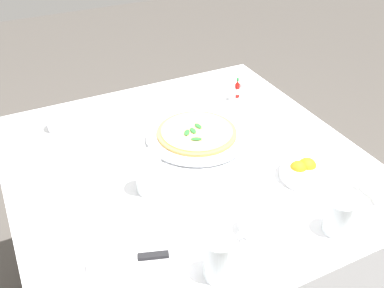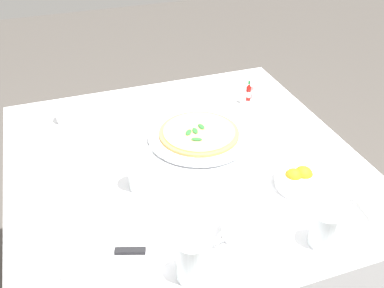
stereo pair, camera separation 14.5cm
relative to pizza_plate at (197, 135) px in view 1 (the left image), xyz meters
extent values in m
cube|color=white|center=(0.09, 0.10, -0.02)|extent=(1.10, 1.10, 0.02)
cube|color=white|center=(0.09, -0.44, -0.17)|extent=(1.10, 0.01, 0.28)
cube|color=white|center=(-0.46, 0.10, -0.17)|extent=(0.01, 1.10, 0.28)
cube|color=white|center=(0.63, 0.10, -0.17)|extent=(0.01, 1.10, 0.28)
cylinder|color=brown|center=(-0.37, -0.35, -0.40)|extent=(0.06, 0.06, 0.73)
cylinder|color=brown|center=(0.54, -0.35, -0.40)|extent=(0.06, 0.06, 0.73)
cylinder|color=white|center=(0.00, 0.00, -0.01)|extent=(0.21, 0.21, 0.01)
cylinder|color=white|center=(0.00, 0.00, 0.00)|extent=(0.35, 0.35, 0.01)
cylinder|color=tan|center=(0.00, 0.00, 0.01)|extent=(0.27, 0.27, 0.01)
cylinder|color=#EFD17A|center=(0.00, 0.00, 0.02)|extent=(0.25, 0.25, 0.00)
ellipsoid|color=#2D7533|center=(0.04, 0.00, 0.02)|extent=(0.04, 0.04, 0.01)
ellipsoid|color=#2D7533|center=(0.01, 0.00, 0.02)|extent=(0.02, 0.04, 0.01)
ellipsoid|color=#2D7533|center=(-0.02, -0.02, 0.02)|extent=(0.02, 0.04, 0.01)
ellipsoid|color=#2D7533|center=(0.03, 0.05, 0.02)|extent=(0.04, 0.03, 0.01)
cylinder|color=white|center=(0.07, 0.46, -0.01)|extent=(0.13, 0.13, 0.01)
cylinder|color=white|center=(0.07, 0.46, 0.02)|extent=(0.08, 0.08, 0.06)
torus|color=white|center=(0.11, 0.48, 0.03)|extent=(0.04, 0.02, 0.03)
cylinder|color=black|center=(0.07, 0.46, 0.05)|extent=(0.07, 0.07, 0.00)
cylinder|color=white|center=(0.41, -0.26, -0.01)|extent=(0.13, 0.13, 0.01)
cylinder|color=white|center=(0.41, -0.26, 0.03)|extent=(0.08, 0.08, 0.06)
torus|color=white|center=(0.37, -0.28, 0.03)|extent=(0.03, 0.02, 0.03)
cylinder|color=black|center=(0.41, -0.26, 0.05)|extent=(0.07, 0.07, 0.00)
cylinder|color=white|center=(0.22, 0.54, 0.05)|extent=(0.07, 0.07, 0.12)
cylinder|color=silver|center=(0.22, 0.54, 0.03)|extent=(0.06, 0.06, 0.09)
cylinder|color=white|center=(-0.13, 0.55, 0.04)|extent=(0.07, 0.07, 0.10)
cylinder|color=silver|center=(-0.13, 0.55, 0.02)|extent=(0.06, 0.06, 0.05)
cylinder|color=white|center=(0.25, 0.18, 0.05)|extent=(0.07, 0.07, 0.13)
cylinder|color=silver|center=(0.25, 0.18, 0.03)|extent=(0.06, 0.06, 0.08)
cube|color=white|center=(0.38, 0.42, 0.00)|extent=(0.25, 0.19, 0.02)
cube|color=silver|center=(0.43, 0.41, 0.01)|extent=(0.12, 0.06, 0.01)
cube|color=black|center=(0.34, 0.44, 0.01)|extent=(0.08, 0.04, 0.01)
cylinder|color=white|center=(-0.20, 0.33, 0.01)|extent=(0.15, 0.15, 0.04)
sphere|color=orange|center=(-0.17, 0.33, 0.03)|extent=(0.05, 0.05, 0.05)
sphere|color=orange|center=(-0.20, 0.33, 0.03)|extent=(0.06, 0.06, 0.06)
cylinder|color=#B7140F|center=(-0.28, -0.19, 0.02)|extent=(0.02, 0.02, 0.05)
cylinder|color=white|center=(-0.28, -0.19, 0.02)|extent=(0.02, 0.02, 0.02)
cone|color=#B7140F|center=(-0.28, -0.19, 0.05)|extent=(0.02, 0.02, 0.02)
cylinder|color=#1E722D|center=(-0.28, -0.19, 0.07)|extent=(0.01, 0.01, 0.01)
cylinder|color=white|center=(-0.25, -0.18, 0.01)|extent=(0.03, 0.03, 0.04)
cylinder|color=white|center=(-0.25, -0.18, 0.00)|extent=(0.02, 0.02, 0.03)
sphere|color=silver|center=(-0.25, -0.18, 0.03)|extent=(0.02, 0.02, 0.02)
cylinder|color=white|center=(-0.30, -0.20, 0.01)|extent=(0.03, 0.03, 0.04)
cylinder|color=#38332D|center=(-0.30, -0.20, 0.00)|extent=(0.02, 0.02, 0.03)
sphere|color=silver|center=(-0.30, -0.20, 0.03)|extent=(0.02, 0.02, 0.02)
cube|color=white|center=(-0.31, 0.49, 0.02)|extent=(0.02, 0.09, 0.06)
camera|label=1|loc=(0.57, 1.12, 0.83)|focal=41.15mm
camera|label=2|loc=(0.44, 1.18, 0.83)|focal=41.15mm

